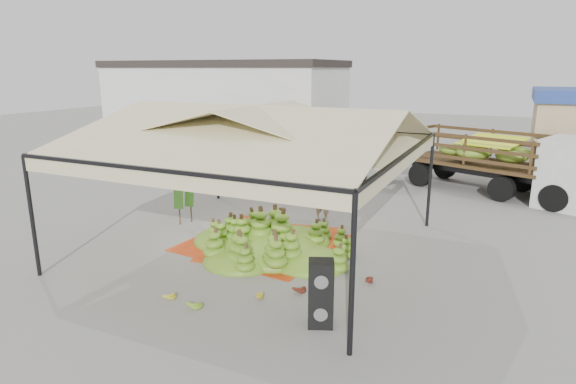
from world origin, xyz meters
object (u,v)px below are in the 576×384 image
at_px(banana_heap, 269,234).
at_px(vendor, 322,195).
at_px(truck_left, 322,145).
at_px(truck_right, 508,157).
at_px(speaker_stack, 321,293).

distance_m(banana_heap, vendor, 3.31).
distance_m(truck_left, truck_right, 8.02).
relative_size(vendor, truck_left, 0.26).
relative_size(speaker_stack, truck_left, 0.19).
distance_m(banana_heap, speaker_stack, 4.01).
distance_m(banana_heap, truck_right, 11.27).
height_order(banana_heap, speaker_stack, speaker_stack).
relative_size(truck_left, truck_right, 0.91).
distance_m(banana_heap, truck_left, 10.22).
height_order(speaker_stack, vendor, vendor).
xyz_separation_m(banana_heap, truck_left, (-2.33, 9.91, 0.93)).
xyz_separation_m(truck_left, truck_right, (8.02, -0.22, 0.07)).
distance_m(vendor, truck_left, 7.15).
height_order(speaker_stack, truck_right, truck_right).
bearing_deg(truck_right, truck_left, -161.44).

